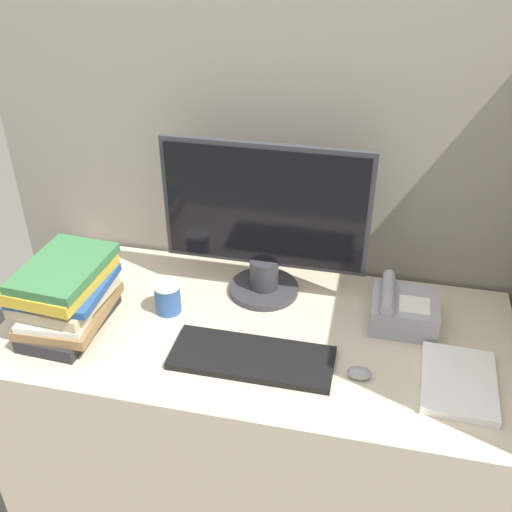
{
  "coord_description": "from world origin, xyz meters",
  "views": [
    {
      "loc": [
        0.28,
        -0.95,
        1.85
      ],
      "look_at": [
        -0.01,
        0.37,
        0.99
      ],
      "focal_mm": 42.0,
      "sensor_mm": 36.0,
      "label": 1
    }
  ],
  "objects_px": {
    "monitor": "(265,226)",
    "coffee_cup": "(168,297)",
    "mouse": "(359,373)",
    "book_stack": "(66,295)",
    "keyboard": "(252,358)",
    "desk_telephone": "(403,310)"
  },
  "relations": [
    {
      "from": "monitor",
      "to": "coffee_cup",
      "type": "bearing_deg",
      "value": -147.98
    },
    {
      "from": "mouse",
      "to": "book_stack",
      "type": "bearing_deg",
      "value": 177.44
    },
    {
      "from": "monitor",
      "to": "book_stack",
      "type": "xyz_separation_m",
      "value": [
        -0.5,
        -0.28,
        -0.13
      ]
    },
    {
      "from": "monitor",
      "to": "coffee_cup",
      "type": "height_order",
      "value": "monitor"
    },
    {
      "from": "keyboard",
      "to": "desk_telephone",
      "type": "distance_m",
      "value": 0.46
    },
    {
      "from": "monitor",
      "to": "mouse",
      "type": "bearing_deg",
      "value": -45.3
    },
    {
      "from": "keyboard",
      "to": "mouse",
      "type": "bearing_deg",
      "value": -0.3
    },
    {
      "from": "mouse",
      "to": "coffee_cup",
      "type": "height_order",
      "value": "coffee_cup"
    },
    {
      "from": "book_stack",
      "to": "monitor",
      "type": "bearing_deg",
      "value": 29.27
    },
    {
      "from": "monitor",
      "to": "desk_telephone",
      "type": "relative_size",
      "value": 3.23
    },
    {
      "from": "mouse",
      "to": "desk_telephone",
      "type": "bearing_deg",
      "value": 67.92
    },
    {
      "from": "monitor",
      "to": "keyboard",
      "type": "bearing_deg",
      "value": -83.83
    },
    {
      "from": "desk_telephone",
      "to": "book_stack",
      "type": "bearing_deg",
      "value": -166.94
    },
    {
      "from": "mouse",
      "to": "book_stack",
      "type": "relative_size",
      "value": 0.2
    },
    {
      "from": "mouse",
      "to": "book_stack",
      "type": "xyz_separation_m",
      "value": [
        -0.82,
        0.04,
        0.09
      ]
    },
    {
      "from": "coffee_cup",
      "to": "desk_telephone",
      "type": "height_order",
      "value": "desk_telephone"
    },
    {
      "from": "desk_telephone",
      "to": "mouse",
      "type": "bearing_deg",
      "value": -112.08
    },
    {
      "from": "book_stack",
      "to": "desk_telephone",
      "type": "distance_m",
      "value": 0.94
    },
    {
      "from": "mouse",
      "to": "desk_telephone",
      "type": "distance_m",
      "value": 0.27
    },
    {
      "from": "desk_telephone",
      "to": "keyboard",
      "type": "bearing_deg",
      "value": -146.98
    },
    {
      "from": "monitor",
      "to": "mouse",
      "type": "distance_m",
      "value": 0.5
    },
    {
      "from": "mouse",
      "to": "coffee_cup",
      "type": "distance_m",
      "value": 0.59
    }
  ]
}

